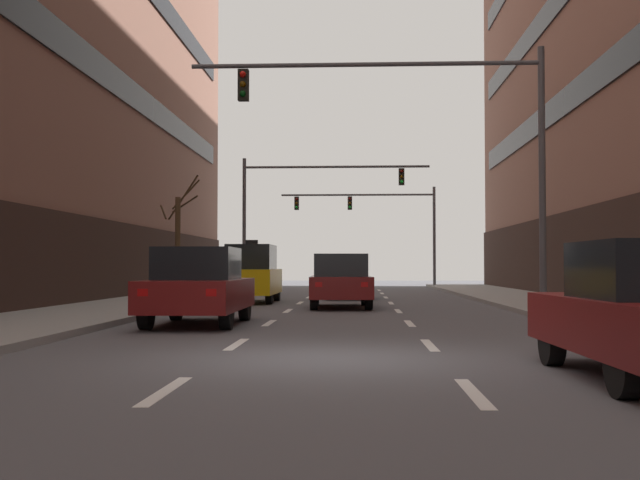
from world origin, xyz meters
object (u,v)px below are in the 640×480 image
at_px(car_driving_2, 341,281).
at_px(traffic_signal_1, 300,198).
at_px(traffic_signal_2, 379,214).
at_px(pedestrian_1, 601,278).
at_px(car_driving_1, 347,280).
at_px(street_tree_0, 178,239).
at_px(car_driving_0, 199,287).
at_px(taxi_driving_3, 252,274).
at_px(traffic_signal_0, 437,127).

xyz_separation_m(car_driving_2, traffic_signal_1, (-2.34, 14.57, 3.93)).
xyz_separation_m(traffic_signal_2, pedestrian_1, (3.56, -33.50, -3.51)).
bearing_deg(pedestrian_1, car_driving_1, 108.83).
xyz_separation_m(car_driving_1, street_tree_0, (-6.42, -2.23, 1.57)).
bearing_deg(street_tree_0, car_driving_0, -75.05).
xyz_separation_m(car_driving_2, taxi_driving_3, (-3.29, 3.37, 0.20)).
distance_m(traffic_signal_0, pedestrian_1, 6.66).
height_order(car_driving_0, traffic_signal_1, traffic_signal_1).
height_order(traffic_signal_1, street_tree_0, traffic_signal_1).
bearing_deg(traffic_signal_2, traffic_signal_0, -88.60).
xyz_separation_m(car_driving_1, pedestrian_1, (5.37, -15.74, 0.31)).
height_order(car_driving_2, traffic_signal_2, traffic_signal_2).
bearing_deg(pedestrian_1, traffic_signal_2, 96.07).
distance_m(car_driving_2, traffic_signal_2, 25.06).
bearing_deg(traffic_signal_0, taxi_driving_3, 127.93).
height_order(traffic_signal_1, traffic_signal_2, traffic_signal_1).
relative_size(car_driving_1, car_driving_2, 0.91).
distance_m(car_driving_2, traffic_signal_0, 6.49).
xyz_separation_m(car_driving_1, traffic_signal_0, (2.51, -11.18, 4.23)).
height_order(taxi_driving_3, street_tree_0, street_tree_0).
bearing_deg(car_driving_1, traffic_signal_0, -77.33).
bearing_deg(traffic_signal_2, car_driving_0, -98.77).
xyz_separation_m(taxi_driving_3, traffic_signal_2, (5.22, 21.34, 3.54)).
height_order(car_driving_0, taxi_driving_3, taxi_driving_3).
distance_m(car_driving_0, street_tree_0, 12.70).
distance_m(car_driving_0, taxi_driving_3, 10.84).
height_order(car_driving_2, taxi_driving_3, taxi_driving_3).
bearing_deg(street_tree_0, traffic_signal_2, 67.64).
xyz_separation_m(car_driving_0, traffic_signal_0, (5.67, 3.24, 4.14)).
bearing_deg(car_driving_2, street_tree_0, 143.16).
xyz_separation_m(traffic_signal_0, street_tree_0, (-8.93, 8.95, -2.66)).
bearing_deg(traffic_signal_2, street_tree_0, -112.36).
xyz_separation_m(taxi_driving_3, street_tree_0, (-3.01, 1.35, 1.30)).
bearing_deg(car_driving_2, car_driving_0, -112.17).
bearing_deg(street_tree_0, car_driving_2, -36.84).
relative_size(car_driving_0, pedestrian_1, 2.88).
bearing_deg(traffic_signal_1, car_driving_0, -91.84).
xyz_separation_m(traffic_signal_1, pedestrian_1, (7.82, -23.36, -3.70)).
distance_m(car_driving_1, street_tree_0, 6.97).
distance_m(taxi_driving_3, street_tree_0, 3.54).
distance_m(car_driving_0, car_driving_1, 14.76).
height_order(car_driving_0, traffic_signal_0, traffic_signal_0).
bearing_deg(pedestrian_1, traffic_signal_1, 108.51).
xyz_separation_m(taxi_driving_3, traffic_signal_1, (0.96, 11.20, 3.73)).
bearing_deg(car_driving_1, car_driving_0, -102.36).
xyz_separation_m(car_driving_0, street_tree_0, (-3.26, 12.19, 1.48)).
height_order(traffic_signal_2, pedestrian_1, traffic_signal_2).
height_order(car_driving_2, traffic_signal_1, traffic_signal_1).
height_order(taxi_driving_3, traffic_signal_2, traffic_signal_2).
distance_m(taxi_driving_3, traffic_signal_2, 22.25).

